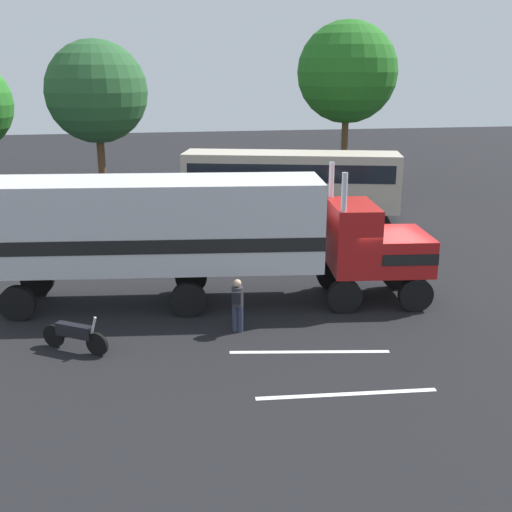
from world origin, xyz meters
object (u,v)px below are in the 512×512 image
object	(u,v)px
motorcycle	(75,335)
tree_center	(347,72)
parked_car	(29,206)
parked_bus	(291,179)
tree_left	(96,92)
semi_truck	(191,230)
person_bystander	(237,303)

from	to	relation	value
motorcycle	tree_center	world-z (taller)	tree_center
tree_center	parked_car	bearing A→B (deg)	-159.09
parked_bus	parked_car	distance (m)	13.50
tree_left	semi_truck	bearing A→B (deg)	-77.48
parked_bus	tree_left	bearing A→B (deg)	149.19
person_bystander	tree_center	xyz separation A→B (m)	(10.71, 22.92, 6.40)
parked_car	parked_bus	bearing A→B (deg)	-6.94
semi_truck	parked_bus	xyz separation A→B (m)	(6.01, 11.42, -0.46)
person_bystander	parked_car	bearing A→B (deg)	118.35
semi_truck	tree_center	xyz separation A→B (m)	(11.80, 20.36, 4.77)
person_bystander	motorcycle	bearing A→B (deg)	-173.79
tree_left	tree_center	xyz separation A→B (m)	(15.65, 3.06, 1.03)
parked_bus	person_bystander	bearing A→B (deg)	-109.37
person_bystander	parked_car	size ratio (longest dim) A/B	0.37
motorcycle	tree_center	size ratio (longest dim) A/B	0.17
tree_left	tree_center	world-z (taller)	tree_center
parked_car	tree_center	size ratio (longest dim) A/B	0.42
parked_bus	tree_center	xyz separation A→B (m)	(5.79, 8.93, 5.23)
parked_bus	parked_car	xyz separation A→B (m)	(-13.34, 1.62, -1.26)
parked_car	tree_center	bearing A→B (deg)	20.91
tree_left	parked_bus	bearing A→B (deg)	-30.81
person_bystander	parked_bus	xyz separation A→B (m)	(4.92, 13.99, 1.17)
semi_truck	parked_car	bearing A→B (deg)	119.32
parked_bus	tree_center	bearing A→B (deg)	57.04
semi_truck	motorcycle	world-z (taller)	semi_truck
semi_truck	tree_left	size ratio (longest dim) A/B	1.57
tree_center	motorcycle	bearing A→B (deg)	-123.15
person_bystander	parked_car	world-z (taller)	person_bystander
person_bystander	motorcycle	xyz separation A→B (m)	(-4.58, -0.50, -0.41)
person_bystander	tree_left	bearing A→B (deg)	103.96
semi_truck	parked_car	distance (m)	15.06
motorcycle	tree_left	xyz separation A→B (m)	(-0.35, 20.36, 5.78)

